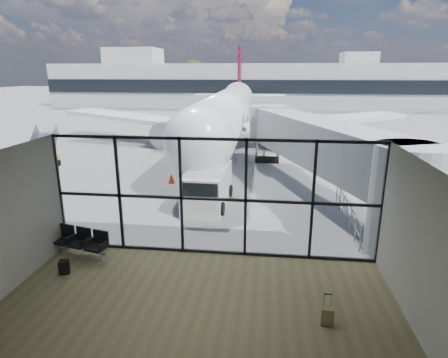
% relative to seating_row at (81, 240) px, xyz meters
% --- Properties ---
extents(ground, '(220.00, 220.00, 0.00)m').
position_rel_seating_row_xyz_m(ground, '(4.97, 40.68, -0.58)').
color(ground, slate).
rests_on(ground, ground).
extents(lounge_shell, '(12.02, 8.01, 4.51)m').
position_rel_seating_row_xyz_m(lounge_shell, '(4.97, -4.12, 2.07)').
color(lounge_shell, '#6B6843').
rests_on(lounge_shell, ground).
extents(glass_curtain_wall, '(12.10, 0.12, 4.50)m').
position_rel_seating_row_xyz_m(glass_curtain_wall, '(4.97, 0.68, 1.67)').
color(glass_curtain_wall, white).
rests_on(glass_curtain_wall, ground).
extents(jet_bridge, '(8.00, 16.50, 4.33)m').
position_rel_seating_row_xyz_m(jet_bridge, '(9.87, 7.75, 2.18)').
color(jet_bridge, '#9B9DA0').
rests_on(jet_bridge, ground).
extents(apron_railing, '(0.06, 5.46, 1.11)m').
position_rel_seating_row_xyz_m(apron_railing, '(10.57, 4.18, 0.14)').
color(apron_railing, gray).
rests_on(apron_railing, ground).
extents(far_terminal, '(80.00, 12.20, 11.00)m').
position_rel_seating_row_xyz_m(far_terminal, '(4.38, 62.65, 3.63)').
color(far_terminal, beige).
rests_on(far_terminal, ground).
extents(tree_0, '(4.95, 4.95, 7.12)m').
position_rel_seating_row_xyz_m(tree_0, '(-40.03, 72.68, 4.06)').
color(tree_0, '#382619').
rests_on(tree_0, ground).
extents(tree_1, '(5.61, 5.61, 8.07)m').
position_rel_seating_row_xyz_m(tree_1, '(-34.03, 72.68, 4.68)').
color(tree_1, '#382619').
rests_on(tree_1, ground).
extents(tree_2, '(6.27, 6.27, 9.03)m').
position_rel_seating_row_xyz_m(tree_2, '(-28.03, 72.68, 5.30)').
color(tree_2, '#382619').
rests_on(tree_2, ground).
extents(tree_3, '(4.95, 4.95, 7.12)m').
position_rel_seating_row_xyz_m(tree_3, '(-22.03, 72.68, 4.06)').
color(tree_3, '#382619').
rests_on(tree_3, ground).
extents(tree_4, '(5.61, 5.61, 8.07)m').
position_rel_seating_row_xyz_m(tree_4, '(-16.03, 72.68, 4.68)').
color(tree_4, '#382619').
rests_on(tree_4, ground).
extents(tree_5, '(6.27, 6.27, 9.03)m').
position_rel_seating_row_xyz_m(tree_5, '(-10.03, 72.68, 5.30)').
color(tree_5, '#382619').
rests_on(tree_5, ground).
extents(seating_row, '(2.35, 1.19, 1.04)m').
position_rel_seating_row_xyz_m(seating_row, '(0.00, 0.00, 0.00)').
color(seating_row, gray).
rests_on(seating_row, ground).
extents(backpack, '(0.38, 0.37, 0.51)m').
position_rel_seating_row_xyz_m(backpack, '(0.08, -1.46, -0.33)').
color(backpack, black).
rests_on(backpack, ground).
extents(suitcase, '(0.34, 0.25, 0.92)m').
position_rel_seating_row_xyz_m(suitcase, '(8.68, -3.15, -0.30)').
color(suitcase, olive).
rests_on(suitcase, ground).
extents(airliner, '(33.45, 38.69, 9.97)m').
position_rel_seating_row_xyz_m(airliner, '(2.96, 24.10, 2.46)').
color(airliner, white).
rests_on(airliner, ground).
extents(service_van, '(2.27, 4.46, 1.91)m').
position_rel_seating_row_xyz_m(service_van, '(3.87, 5.95, 0.41)').
color(service_van, silver).
rests_on(service_van, ground).
extents(belt_loader, '(1.73, 4.27, 1.96)m').
position_rel_seating_row_xyz_m(belt_loader, '(-0.57, 22.22, 0.08)').
color(belt_loader, black).
rests_on(belt_loader, ground).
extents(mobile_stairs, '(2.26, 3.56, 2.33)m').
position_rel_seating_row_xyz_m(mobile_stairs, '(-9.00, 11.91, -0.02)').
color(mobile_stairs, gold).
rests_on(mobile_stairs, ground).
extents(traffic_cone_a, '(0.42, 0.42, 0.60)m').
position_rel_seating_row_xyz_m(traffic_cone_a, '(0.97, 9.70, -0.29)').
color(traffic_cone_a, '#FF3F0D').
rests_on(traffic_cone_a, ground).
extents(traffic_cone_b, '(0.38, 0.38, 0.54)m').
position_rel_seating_row_xyz_m(traffic_cone_b, '(6.96, 15.73, -0.32)').
color(traffic_cone_b, '#DE4D0B').
rests_on(traffic_cone_b, ground).
extents(traffic_cone_c, '(0.39, 0.39, 0.56)m').
position_rel_seating_row_xyz_m(traffic_cone_c, '(6.60, 17.62, -0.31)').
color(traffic_cone_c, '#D6660B').
rests_on(traffic_cone_c, ground).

